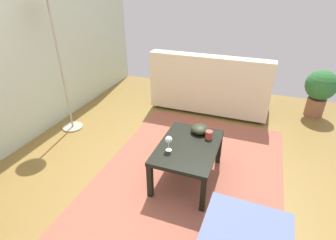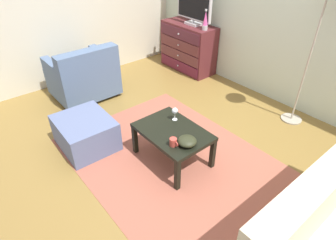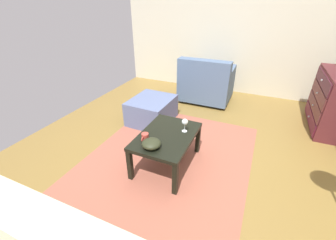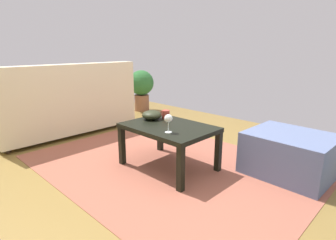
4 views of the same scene
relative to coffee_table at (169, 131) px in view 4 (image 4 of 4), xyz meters
name	(u,v)px [view 4 (image 4 of 4)]	position (x,y,z in m)	size (l,w,h in m)	color
ground_plane	(167,181)	(-0.16, 0.18, -0.38)	(5.70, 4.49, 0.05)	olive
area_rug	(167,165)	(0.04, -0.02, -0.36)	(2.60, 1.90, 0.01)	#9E5644
coffee_table	(169,131)	(0.00, 0.00, 0.00)	(0.82, 0.58, 0.41)	black
wine_glass	(168,119)	(-0.15, 0.15, 0.17)	(0.07, 0.07, 0.16)	silver
mug	(166,114)	(0.20, -0.16, 0.10)	(0.11, 0.08, 0.08)	#B54136
bowl_decorative	(152,115)	(0.28, -0.04, 0.10)	(0.20, 0.20, 0.09)	#292E1B
couch_large	(65,107)	(1.77, 0.15, -0.01)	(0.85, 1.77, 0.91)	#332319
ottoman	(290,154)	(-0.87, -0.65, -0.17)	(0.70, 0.60, 0.38)	slate
potted_plant	(141,86)	(2.04, -1.41, 0.07)	(0.44, 0.44, 0.72)	brown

